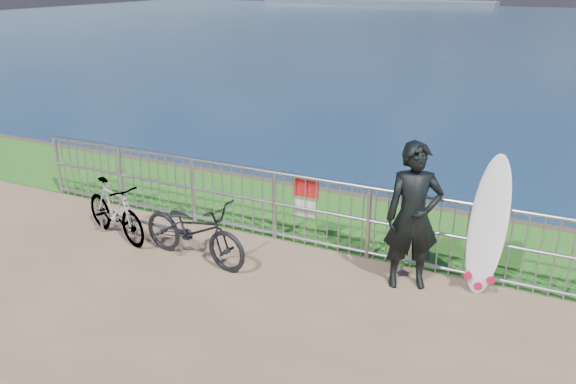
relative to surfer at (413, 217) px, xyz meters
The scene contains 8 objects.
grass_strip 2.52m from the surfer, 137.67° to the left, with size 120.00×120.00×0.00m, color #21601A.
seascape 153.34m from the surfer, 107.26° to the left, with size 260.00×260.00×5.00m.
railing 1.81m from the surfer, 164.66° to the left, with size 10.06×0.10×1.13m.
surfer is the anchor object (origin of this frame).
surfboard 0.95m from the surfer, 18.92° to the left, with size 0.54×0.50×1.83m.
bicycle_near 3.06m from the surfer, 167.72° to the right, with size 0.63×1.81×0.95m, color black.
bicycle_far 4.54m from the surfer, behind, with size 0.44×1.56×0.94m, color black.
bike_rack 4.16m from the surfer, behind, with size 1.72×0.05×0.36m.
Camera 1 is at (3.09, -5.46, 3.88)m, focal length 35.00 mm.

